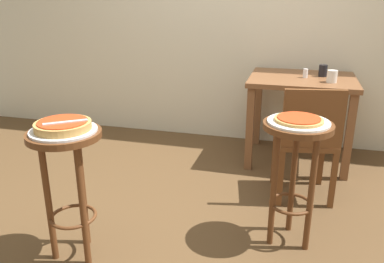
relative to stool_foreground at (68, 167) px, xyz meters
The scene contains 13 objects.
ground_plane 0.98m from the stool_foreground, 44.55° to the left, with size 6.00×6.00×0.00m, color brown.
stool_foreground is the anchor object (origin of this frame).
serving_plate_foreground 0.21m from the stool_foreground, 45.00° to the left, with size 0.35×0.35×0.01m, color silver.
pizza_foreground 0.23m from the stool_foreground, 45.00° to the left, with size 0.29×0.29×0.05m.
stool_middle 1.26m from the stool_foreground, 21.51° to the left, with size 0.39×0.39×0.76m.
serving_plate_middle 1.28m from the stool_foreground, 21.51° to the left, with size 0.34×0.34×0.01m, color white.
pizza_middle 1.28m from the stool_foreground, 21.51° to the left, with size 0.27×0.27×0.02m.
dining_table 2.12m from the stool_foreground, 55.86° to the left, with size 0.88×0.73×0.76m.
cup_near_edge 2.16m from the stool_foreground, 48.71° to the left, with size 0.08×0.08×0.10m, color silver.
cup_far_edge 2.29m from the stool_foreground, 53.62° to the left, with size 0.07×0.07×0.10m, color black.
condiment_shaker 2.14m from the stool_foreground, 55.27° to the left, with size 0.04×0.04×0.07m, color white.
wooden_chair 1.62m from the stool_foreground, 39.37° to the left, with size 0.47×0.47×0.85m.
pizza_server_knife 0.26m from the stool_foreground, 33.69° to the right, with size 0.22×0.02×0.01m, color silver.
Camera 1 is at (0.57, -2.27, 1.45)m, focal length 37.14 mm.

